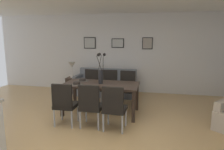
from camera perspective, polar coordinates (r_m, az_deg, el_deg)
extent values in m
plane|color=tan|center=(4.37, -4.83, -14.81)|extent=(9.00, 9.00, 0.00)
cube|color=silver|center=(7.15, 2.66, 5.90)|extent=(9.00, 0.10, 2.60)
cube|color=#33261E|center=(5.08, -3.05, -2.64)|extent=(1.80, 0.92, 0.05)
cube|color=#33261E|center=(5.41, 6.78, -5.94)|extent=(0.07, 0.07, 0.69)
cube|color=#33261E|center=(5.80, -10.04, -4.90)|extent=(0.07, 0.07, 0.69)
cube|color=#33261E|center=(4.65, 5.83, -8.65)|extent=(0.07, 0.07, 0.69)
cube|color=#33261E|center=(5.10, -13.42, -7.16)|extent=(0.07, 0.07, 0.69)
cube|color=black|center=(4.62, -12.29, -8.01)|extent=(0.45, 0.45, 0.08)
cube|color=black|center=(4.37, -13.38, -5.52)|extent=(0.42, 0.07, 0.48)
cylinder|color=#9EA0A5|center=(4.79, -9.17, -10.12)|extent=(0.04, 0.04, 0.38)
cylinder|color=#9EA0A5|center=(4.93, -13.40, -9.69)|extent=(0.04, 0.04, 0.38)
cylinder|color=#9EA0A5|center=(4.46, -10.83, -11.76)|extent=(0.04, 0.04, 0.38)
cylinder|color=#9EA0A5|center=(4.61, -15.33, -11.23)|extent=(0.04, 0.04, 0.38)
cube|color=black|center=(6.03, -5.99, -3.46)|extent=(0.46, 0.46, 0.08)
cube|color=black|center=(6.15, -5.39, -0.70)|extent=(0.42, 0.08, 0.48)
cylinder|color=#9EA0A5|center=(5.99, -8.31, -5.88)|extent=(0.04, 0.04, 0.38)
cylinder|color=#9EA0A5|center=(5.86, -4.88, -6.20)|extent=(0.04, 0.04, 0.38)
cylinder|color=#9EA0A5|center=(6.33, -6.93, -4.97)|extent=(0.04, 0.04, 0.38)
cylinder|color=#9EA0A5|center=(6.20, -3.66, -5.24)|extent=(0.04, 0.04, 0.38)
cube|color=black|center=(4.44, -5.51, -8.56)|extent=(0.45, 0.45, 0.08)
cube|color=black|center=(4.19, -6.33, -6.01)|extent=(0.42, 0.07, 0.48)
cylinder|color=#9EA0A5|center=(4.64, -2.48, -10.68)|extent=(0.04, 0.04, 0.38)
cylinder|color=#9EA0A5|center=(4.74, -7.02, -10.29)|extent=(0.04, 0.04, 0.38)
cylinder|color=#9EA0A5|center=(4.30, -3.72, -12.45)|extent=(0.04, 0.04, 0.38)
cylinder|color=#9EA0A5|center=(4.41, -8.60, -11.96)|extent=(0.04, 0.04, 0.38)
cube|color=black|center=(5.90, -0.83, -3.72)|extent=(0.47, 0.47, 0.08)
cube|color=black|center=(6.03, -0.53, -0.89)|extent=(0.42, 0.08, 0.48)
cylinder|color=#9EA0A5|center=(5.82, -2.99, -6.29)|extent=(0.04, 0.04, 0.38)
cylinder|color=#9EA0A5|center=(5.75, 0.74, -6.47)|extent=(0.04, 0.04, 0.38)
cylinder|color=#9EA0A5|center=(6.17, -2.27, -5.30)|extent=(0.04, 0.04, 0.38)
cylinder|color=#9EA0A5|center=(6.11, 1.24, -5.45)|extent=(0.04, 0.04, 0.38)
cube|color=black|center=(4.28, 0.81, -9.23)|extent=(0.45, 0.45, 0.08)
cube|color=black|center=(4.03, 0.19, -6.62)|extent=(0.42, 0.07, 0.48)
cylinder|color=#9EA0A5|center=(4.50, 3.77, -11.38)|extent=(0.04, 0.04, 0.38)
cylinder|color=#9EA0A5|center=(4.58, -1.00, -10.97)|extent=(0.04, 0.04, 0.38)
cylinder|color=#9EA0A5|center=(4.16, 2.80, -13.27)|extent=(0.04, 0.04, 0.38)
cylinder|color=#9EA0A5|center=(4.24, -2.37, -12.77)|extent=(0.04, 0.04, 0.38)
cube|color=black|center=(5.78, 3.99, -4.05)|extent=(0.44, 0.44, 0.08)
cube|color=black|center=(5.90, 4.30, -1.16)|extent=(0.42, 0.06, 0.48)
cylinder|color=#9EA0A5|center=(5.69, 1.76, -6.66)|extent=(0.04, 0.04, 0.38)
cylinder|color=#9EA0A5|center=(5.63, 5.58, -6.89)|extent=(0.04, 0.04, 0.38)
cylinder|color=#9EA0A5|center=(6.05, 2.45, -5.63)|extent=(0.04, 0.04, 0.38)
cylinder|color=#9EA0A5|center=(6.00, 6.04, -5.83)|extent=(0.04, 0.04, 0.38)
cylinder|color=#232326|center=(5.04, -3.07, -0.48)|extent=(0.11, 0.11, 0.34)
cylinder|color=black|center=(4.99, -2.42, 3.26)|extent=(0.05, 0.12, 0.37)
sphere|color=black|center=(4.97, -2.09, 5.55)|extent=(0.07, 0.07, 0.07)
cylinder|color=black|center=(5.04, -3.28, 3.33)|extent=(0.08, 0.05, 0.38)
sphere|color=black|center=(5.05, -3.40, 5.62)|extent=(0.07, 0.07, 0.07)
cylinder|color=black|center=(4.94, -3.49, 3.18)|extent=(0.15, 0.06, 0.36)
sphere|color=black|center=(4.89, -3.71, 5.46)|extent=(0.07, 0.07, 0.07)
cylinder|color=#4C4742|center=(5.05, -9.60, -2.52)|extent=(0.32, 0.32, 0.01)
cylinder|color=#2D2826|center=(5.04, -9.61, -2.15)|extent=(0.17, 0.17, 0.06)
cylinder|color=black|center=(5.04, -9.61, -1.99)|extent=(0.13, 0.13, 0.04)
cylinder|color=#4C4742|center=(5.42, -7.99, -1.58)|extent=(0.32, 0.32, 0.01)
cylinder|color=#2D2826|center=(5.42, -8.00, -1.23)|extent=(0.17, 0.17, 0.06)
cylinder|color=black|center=(5.42, -8.01, -1.08)|extent=(0.13, 0.13, 0.04)
cube|color=slate|center=(6.83, -1.77, -3.59)|extent=(1.92, 0.84, 0.42)
cube|color=slate|center=(7.07, -1.13, 0.21)|extent=(1.92, 0.16, 0.38)
cube|color=slate|center=(6.60, 5.91, -1.36)|extent=(0.10, 0.84, 0.20)
cube|color=slate|center=(7.03, -9.01, -0.71)|extent=(0.10, 0.84, 0.20)
cube|color=#33261E|center=(7.16, -10.62, -2.70)|extent=(0.36, 0.36, 0.52)
cylinder|color=beige|center=(7.09, -10.70, -0.34)|extent=(0.12, 0.12, 0.08)
cylinder|color=beige|center=(7.06, -10.75, 1.10)|extent=(0.02, 0.02, 0.30)
cone|color=beige|center=(7.04, -10.80, 2.71)|extent=(0.22, 0.22, 0.18)
cube|color=black|center=(7.33, -6.04, 8.63)|extent=(0.41, 0.02, 0.39)
cube|color=#B2B2AD|center=(7.31, -6.07, 8.62)|extent=(0.36, 0.01, 0.34)
cube|color=black|center=(7.08, 1.57, 8.62)|extent=(0.42, 0.02, 0.31)
cube|color=#B2B2AD|center=(7.07, 1.55, 8.62)|extent=(0.37, 0.01, 0.26)
cube|color=black|center=(6.97, 9.57, 8.45)|extent=(0.34, 0.02, 0.38)
cube|color=#9E9389|center=(6.96, 9.56, 8.45)|extent=(0.29, 0.01, 0.33)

